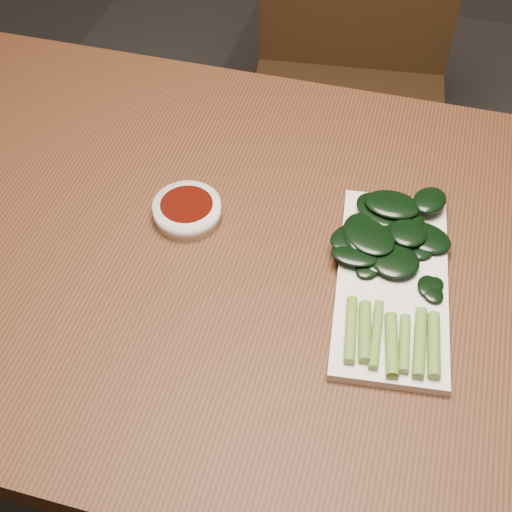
# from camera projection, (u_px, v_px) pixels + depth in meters

# --- Properties ---
(ground) EXTENTS (6.00, 6.00, 0.00)m
(ground) POSITION_uv_depth(u_px,v_px,m) (276.00, 480.00, 1.55)
(ground) COLOR #2A2828
(ground) RESTS_ON ground
(table) EXTENTS (1.40, 0.80, 0.75)m
(table) POSITION_uv_depth(u_px,v_px,m) (286.00, 288.00, 1.03)
(table) COLOR #422313
(table) RESTS_ON ground
(chair_far) EXTENTS (0.51, 0.51, 0.89)m
(chair_far) POSITION_uv_depth(u_px,v_px,m) (349.00, 82.00, 1.68)
(chair_far) COLOR black
(chair_far) RESTS_ON ground
(sauce_bowl) EXTENTS (0.10, 0.10, 0.03)m
(sauce_bowl) POSITION_uv_depth(u_px,v_px,m) (187.00, 210.00, 1.02)
(sauce_bowl) COLOR silver
(sauce_bowl) RESTS_ON table
(serving_plate) EXTENTS (0.18, 0.33, 0.01)m
(serving_plate) POSITION_uv_depth(u_px,v_px,m) (392.00, 282.00, 0.94)
(serving_plate) COLOR silver
(serving_plate) RESTS_ON table
(gai_lan) EXTENTS (0.18, 0.33, 0.03)m
(gai_lan) POSITION_uv_depth(u_px,v_px,m) (389.00, 251.00, 0.95)
(gai_lan) COLOR olive
(gai_lan) RESTS_ON serving_plate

